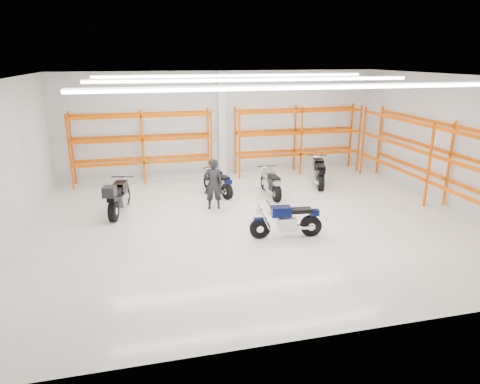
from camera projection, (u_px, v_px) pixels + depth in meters
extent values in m
plane|color=beige|center=(258.00, 221.00, 13.75)|extent=(14.00, 14.00, 0.00)
cube|color=silver|center=(221.00, 124.00, 18.63)|extent=(14.00, 0.02, 4.50)
cube|color=silver|center=(354.00, 224.00, 7.51)|extent=(14.00, 0.02, 4.50)
cube|color=silver|center=(10.00, 166.00, 11.49)|extent=(0.02, 12.00, 4.50)
cube|color=silver|center=(455.00, 142.00, 14.65)|extent=(0.02, 12.00, 4.50)
cube|color=white|center=(260.00, 77.00, 12.39)|extent=(14.00, 12.00, 0.02)
cube|color=white|center=(298.00, 87.00, 9.64)|extent=(10.00, 0.22, 0.10)
cube|color=white|center=(256.00, 80.00, 12.88)|extent=(10.00, 0.22, 0.10)
cube|color=white|center=(234.00, 75.00, 15.66)|extent=(10.00, 0.22, 0.10)
cylinder|color=black|center=(260.00, 229.00, 12.38)|extent=(0.62, 0.19, 0.61)
cylinder|color=black|center=(311.00, 226.00, 12.56)|extent=(0.64, 0.25, 0.63)
cylinder|color=silver|center=(260.00, 229.00, 12.38)|extent=(0.22, 0.16, 0.20)
cylinder|color=silver|center=(311.00, 226.00, 12.56)|extent=(0.24, 0.23, 0.22)
cube|color=black|center=(260.00, 219.00, 12.29)|extent=(0.38, 0.19, 0.06)
cube|color=#B7B7BC|center=(287.00, 223.00, 12.44)|extent=(0.56, 0.42, 0.38)
cube|color=#A5A5AA|center=(299.00, 226.00, 12.51)|extent=(0.72, 0.20, 0.08)
cube|color=black|center=(281.00, 211.00, 12.30)|extent=(0.60, 0.41, 0.28)
cube|color=black|center=(300.00, 210.00, 12.37)|extent=(0.70, 0.38, 0.12)
cube|color=black|center=(314.00, 212.00, 12.44)|extent=(0.29, 0.25, 0.16)
cylinder|color=black|center=(269.00, 204.00, 12.19)|extent=(0.12, 0.71, 0.04)
sphere|color=silver|center=(259.00, 210.00, 12.21)|extent=(0.19, 0.19, 0.19)
cylinder|color=silver|center=(302.00, 228.00, 12.37)|extent=(0.76, 0.18, 0.09)
cylinder|color=black|center=(126.00, 196.00, 15.23)|extent=(0.28, 0.66, 0.65)
cylinder|color=black|center=(113.00, 211.00, 13.68)|extent=(0.34, 0.70, 0.67)
cylinder|color=silver|center=(126.00, 196.00, 15.23)|extent=(0.20, 0.25, 0.22)
cylinder|color=silver|center=(113.00, 211.00, 13.68)|extent=(0.27, 0.28, 0.24)
cube|color=black|center=(125.00, 187.00, 15.13)|extent=(0.25, 0.42, 0.06)
cube|color=#B7B7BC|center=(120.00, 200.00, 14.39)|extent=(0.51, 0.64, 0.41)
cube|color=#A5A5AA|center=(117.00, 207.00, 14.03)|extent=(0.30, 0.77, 0.09)
cube|color=black|center=(120.00, 187.00, 14.45)|extent=(0.50, 0.67, 0.30)
cube|color=black|center=(115.00, 192.00, 13.87)|extent=(0.48, 0.77, 0.13)
cube|color=black|center=(111.00, 199.00, 13.46)|extent=(0.30, 0.33, 0.17)
cylinder|color=black|center=(122.00, 177.00, 14.73)|extent=(0.75, 0.21, 0.04)
sphere|color=silver|center=(125.00, 179.00, 15.09)|extent=(0.21, 0.21, 0.21)
cylinder|color=silver|center=(111.00, 207.00, 13.98)|extent=(0.28, 0.81, 0.10)
cube|color=black|center=(109.00, 192.00, 13.25)|extent=(0.45, 0.49, 0.32)
cylinder|color=black|center=(208.00, 182.00, 16.98)|extent=(0.30, 0.58, 0.57)
cylinder|color=black|center=(227.00, 191.00, 15.84)|extent=(0.36, 0.62, 0.59)
cylinder|color=silver|center=(208.00, 182.00, 16.98)|extent=(0.19, 0.22, 0.19)
cylinder|color=silver|center=(227.00, 191.00, 15.84)|extent=(0.25, 0.26, 0.21)
cube|color=#0B103C|center=(208.00, 175.00, 16.90)|extent=(0.25, 0.37, 0.06)
cube|color=#B7B7BC|center=(218.00, 184.00, 16.35)|extent=(0.49, 0.58, 0.36)
cube|color=#A5A5AA|center=(223.00, 189.00, 16.09)|extent=(0.33, 0.67, 0.08)
cube|color=#0B103C|center=(215.00, 174.00, 16.38)|extent=(0.49, 0.61, 0.27)
cube|color=black|center=(222.00, 177.00, 15.96)|extent=(0.48, 0.69, 0.11)
cube|color=#0B103C|center=(228.00, 182.00, 15.66)|extent=(0.28, 0.30, 0.15)
cylinder|color=black|center=(211.00, 167.00, 16.58)|extent=(0.64, 0.26, 0.03)
sphere|color=silver|center=(207.00, 169.00, 16.85)|extent=(0.18, 0.18, 0.18)
cylinder|color=silver|center=(220.00, 190.00, 15.98)|extent=(0.32, 0.70, 0.09)
cylinder|color=black|center=(264.00, 182.00, 16.95)|extent=(0.13, 0.61, 0.60)
cylinder|color=black|center=(277.00, 193.00, 15.55)|extent=(0.19, 0.63, 0.62)
cylinder|color=silver|center=(264.00, 182.00, 16.95)|extent=(0.14, 0.20, 0.20)
cylinder|color=silver|center=(277.00, 193.00, 15.55)|extent=(0.20, 0.22, 0.22)
cube|color=#959399|center=(264.00, 175.00, 16.86)|extent=(0.16, 0.36, 0.06)
cube|color=#B7B7BC|center=(270.00, 185.00, 16.19)|extent=(0.37, 0.53, 0.38)
cube|color=#A5A5AA|center=(274.00, 190.00, 15.87)|extent=(0.13, 0.71, 0.08)
cube|color=#959399|center=(269.00, 174.00, 16.24)|extent=(0.35, 0.57, 0.28)
cube|color=black|center=(274.00, 178.00, 15.72)|extent=(0.31, 0.67, 0.12)
cube|color=#959399|center=(278.00, 183.00, 15.36)|extent=(0.22, 0.26, 0.16)
cylinder|color=black|center=(267.00, 166.00, 16.49)|extent=(0.70, 0.04, 0.04)
sphere|color=silver|center=(264.00, 168.00, 16.82)|extent=(0.19, 0.19, 0.19)
cylinder|color=silver|center=(270.00, 191.00, 15.79)|extent=(0.10, 0.76, 0.09)
cylinder|color=black|center=(316.00, 172.00, 18.39)|extent=(0.31, 0.67, 0.66)
cylinder|color=black|center=(321.00, 182.00, 16.81)|extent=(0.38, 0.71, 0.68)
cylinder|color=silver|center=(316.00, 172.00, 18.39)|extent=(0.21, 0.26, 0.22)
cylinder|color=silver|center=(321.00, 182.00, 16.81)|extent=(0.28, 0.29, 0.24)
cube|color=black|center=(316.00, 164.00, 18.29)|extent=(0.27, 0.43, 0.07)
cube|color=#B7B7BC|center=(318.00, 174.00, 17.53)|extent=(0.54, 0.66, 0.42)
cube|color=#A5A5AA|center=(320.00, 179.00, 17.17)|extent=(0.34, 0.78, 0.09)
cube|color=black|center=(318.00, 163.00, 17.60)|extent=(0.53, 0.70, 0.31)
cube|color=black|center=(320.00, 167.00, 17.01)|extent=(0.52, 0.79, 0.13)
cube|color=black|center=(322.00, 172.00, 16.59)|extent=(0.31, 0.34, 0.18)
cylinder|color=black|center=(318.00, 155.00, 17.88)|extent=(0.75, 0.25, 0.04)
sphere|color=silver|center=(316.00, 157.00, 18.25)|extent=(0.21, 0.21, 0.21)
cylinder|color=silver|center=(315.00, 180.00, 17.13)|extent=(0.33, 0.82, 0.10)
imported|color=black|center=(213.00, 184.00, 14.64)|extent=(0.68, 0.47, 1.78)
cube|color=white|center=(222.00, 125.00, 18.46)|extent=(0.32, 0.32, 4.50)
cube|color=#DF3D00|center=(72.00, 149.00, 17.34)|extent=(0.07, 0.07, 3.00)
cube|color=#DF3D00|center=(70.00, 153.00, 16.60)|extent=(0.07, 0.07, 3.00)
cube|color=#DF3D00|center=(143.00, 145.00, 17.97)|extent=(0.07, 0.07, 3.00)
cube|color=#DF3D00|center=(143.00, 149.00, 17.23)|extent=(0.07, 0.07, 3.00)
cube|color=#DF3D00|center=(208.00, 142.00, 18.61)|extent=(0.07, 0.07, 3.00)
cube|color=#DF3D00|center=(212.00, 146.00, 17.87)|extent=(0.07, 0.07, 3.00)
cube|color=#DF3D00|center=(144.00, 158.00, 18.14)|extent=(5.60, 0.07, 0.12)
cube|color=#DF3D00|center=(144.00, 163.00, 17.40)|extent=(5.60, 0.07, 0.12)
cube|color=#DF3D00|center=(142.00, 136.00, 17.86)|extent=(5.60, 0.07, 0.12)
cube|color=#DF3D00|center=(143.00, 140.00, 17.12)|extent=(5.60, 0.07, 0.12)
cube|color=#DF3D00|center=(140.00, 114.00, 17.58)|extent=(5.60, 0.07, 0.12)
cube|color=#DF3D00|center=(141.00, 116.00, 16.84)|extent=(5.60, 0.07, 0.12)
cube|color=#DF3D00|center=(235.00, 141.00, 18.88)|extent=(0.07, 0.07, 3.00)
cube|color=#DF3D00|center=(239.00, 144.00, 18.14)|extent=(0.07, 0.07, 3.00)
cube|color=#DF3D00|center=(295.00, 138.00, 19.51)|extent=(0.07, 0.07, 3.00)
cube|color=#DF3D00|center=(301.00, 142.00, 18.77)|extent=(0.07, 0.07, 3.00)
cube|color=#DF3D00|center=(351.00, 136.00, 20.14)|extent=(0.07, 0.07, 3.00)
cube|color=#DF3D00|center=(359.00, 139.00, 19.40)|extent=(0.07, 0.07, 3.00)
cube|color=#DF3D00|center=(294.00, 150.00, 19.68)|extent=(5.60, 0.07, 0.12)
cube|color=#DF3D00|center=(301.00, 154.00, 18.94)|extent=(5.60, 0.07, 0.12)
cube|color=#DF3D00|center=(295.00, 130.00, 19.40)|extent=(5.60, 0.07, 0.12)
cube|color=#DF3D00|center=(302.00, 133.00, 18.65)|extent=(5.60, 0.07, 0.12)
cube|color=#DF3D00|center=(296.00, 109.00, 19.11)|extent=(5.60, 0.07, 0.12)
cube|color=#DF3D00|center=(303.00, 111.00, 18.37)|extent=(5.60, 0.07, 0.12)
cube|color=#DF3D00|center=(449.00, 164.00, 14.85)|extent=(0.07, 0.07, 3.00)
cube|color=#DF3D00|center=(429.00, 165.00, 14.67)|extent=(0.07, 0.07, 3.00)
cube|color=#DF3D00|center=(379.00, 140.00, 19.02)|extent=(0.07, 0.07, 3.00)
cube|color=#DF3D00|center=(363.00, 141.00, 18.84)|extent=(0.07, 0.07, 3.00)
cube|color=#DF3D00|center=(447.00, 179.00, 15.02)|extent=(0.07, 9.00, 0.12)
cube|color=#DF3D00|center=(427.00, 181.00, 14.84)|extent=(0.07, 9.00, 0.12)
cube|color=#DF3D00|center=(451.00, 153.00, 14.74)|extent=(0.07, 9.00, 0.12)
cube|color=#DF3D00|center=(431.00, 155.00, 14.56)|extent=(0.07, 9.00, 0.12)
cube|color=#DF3D00|center=(455.00, 126.00, 14.45)|extent=(0.07, 9.00, 0.12)
cube|color=#DF3D00|center=(434.00, 127.00, 14.27)|extent=(0.07, 9.00, 0.12)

